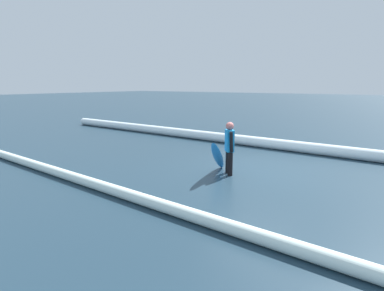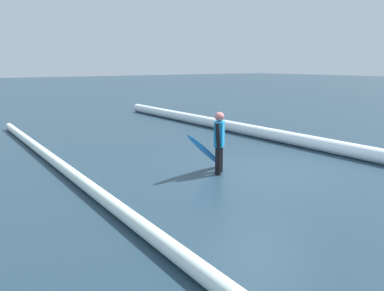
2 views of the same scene
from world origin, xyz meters
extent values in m
plane|color=#1F3646|center=(0.00, 0.00, 0.00)|extent=(148.04, 148.04, 0.00)
cylinder|color=black|center=(0.38, 0.91, 0.33)|extent=(0.14, 0.14, 0.65)
cylinder|color=black|center=(0.57, 0.70, 0.33)|extent=(0.14, 0.14, 0.65)
cube|color=#198CD8|center=(0.48, 0.80, 0.95)|extent=(0.37, 0.39, 0.60)
sphere|color=#BD6A66|center=(0.48, 0.80, 1.36)|extent=(0.22, 0.22, 0.22)
cylinder|color=black|center=(0.34, 0.97, 0.95)|extent=(0.09, 0.14, 0.56)
cylinder|color=black|center=(0.62, 0.64, 0.95)|extent=(0.09, 0.14, 0.56)
ellipsoid|color=#268CE5|center=(0.72, 1.01, 0.52)|extent=(0.81, 1.58, 1.07)
ellipsoid|color=blue|center=(0.72, 1.01, 0.52)|extent=(0.55, 1.23, 0.87)
cylinder|color=white|center=(0.65, -3.30, 0.21)|extent=(24.98, 1.65, 0.41)
cylinder|color=white|center=(2.71, 3.78, 0.13)|extent=(15.71, 1.33, 0.25)
camera|label=1|loc=(-3.62, 8.57, 2.50)|focal=30.12mm
camera|label=2|loc=(-6.93, 7.00, 2.58)|focal=39.01mm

